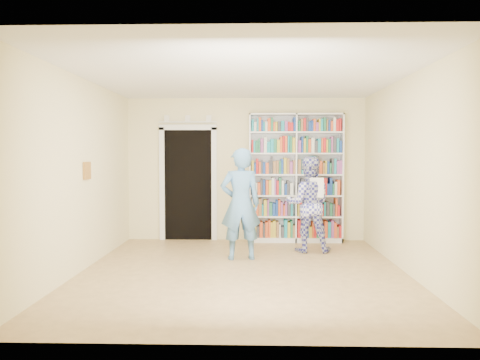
% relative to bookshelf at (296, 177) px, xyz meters
% --- Properties ---
extents(floor, '(5.00, 5.00, 0.00)m').
position_rel_bookshelf_xyz_m(floor, '(-0.94, -2.34, -1.21)').
color(floor, olive).
rests_on(floor, ground).
extents(ceiling, '(5.00, 5.00, 0.00)m').
position_rel_bookshelf_xyz_m(ceiling, '(-0.94, -2.34, 1.49)').
color(ceiling, white).
rests_on(ceiling, wall_back).
extents(wall_back, '(4.50, 0.00, 4.50)m').
position_rel_bookshelf_xyz_m(wall_back, '(-0.94, 0.16, 0.14)').
color(wall_back, '#F3E6A7').
rests_on(wall_back, floor).
extents(wall_left, '(0.00, 5.00, 5.00)m').
position_rel_bookshelf_xyz_m(wall_left, '(-3.19, -2.34, 0.14)').
color(wall_left, '#F3E6A7').
rests_on(wall_left, floor).
extents(wall_right, '(0.00, 5.00, 5.00)m').
position_rel_bookshelf_xyz_m(wall_right, '(1.31, -2.34, 0.14)').
color(wall_right, '#F3E6A7').
rests_on(wall_right, floor).
extents(bookshelf, '(1.74, 0.33, 2.39)m').
position_rel_bookshelf_xyz_m(bookshelf, '(0.00, 0.00, 0.00)').
color(bookshelf, white).
rests_on(bookshelf, floor).
extents(doorway, '(1.10, 0.08, 2.43)m').
position_rel_bookshelf_xyz_m(doorway, '(-2.04, 0.13, -0.03)').
color(doorway, black).
rests_on(doorway, floor).
extents(wall_art, '(0.03, 0.25, 0.25)m').
position_rel_bookshelf_xyz_m(wall_art, '(-3.17, -2.14, 0.19)').
color(wall_art, brown).
rests_on(wall_art, wall_left).
extents(man_blue, '(0.69, 0.52, 1.73)m').
position_rel_bookshelf_xyz_m(man_blue, '(-0.99, -1.53, -0.34)').
color(man_blue, '#5286B8').
rests_on(man_blue, floor).
extents(man_plaid, '(0.81, 0.65, 1.60)m').
position_rel_bookshelf_xyz_m(man_plaid, '(0.13, -0.91, -0.41)').
color(man_plaid, '#313296').
rests_on(man_plaid, floor).
extents(paper_sheet, '(0.23, 0.04, 0.32)m').
position_rel_bookshelf_xyz_m(paper_sheet, '(0.24, -1.11, -0.12)').
color(paper_sheet, white).
rests_on(paper_sheet, man_plaid).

